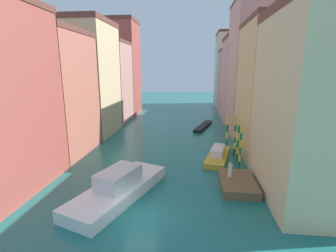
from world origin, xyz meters
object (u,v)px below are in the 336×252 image
object	(u,v)px
waterfront_dock	(238,183)
gondola_black	(203,126)
person_on_dock	(230,170)
mooring_pole_2	(235,136)
mooring_pole_0	(240,146)
motorboat_0	(218,155)
mooring_pole_1	(238,142)
mooring_pole_3	(227,130)
vaporetto_white	(119,187)

from	to	relation	value
waterfront_dock	gondola_black	size ratio (longest dim) A/B	0.54
person_on_dock	mooring_pole_2	xyz separation A→B (m)	(1.65, 8.46, 1.06)
waterfront_dock	gondola_black	world-z (taller)	waterfront_dock
person_on_dock	gondola_black	distance (m)	23.08
mooring_pole_0	motorboat_0	size ratio (longest dim) A/B	0.67
gondola_black	motorboat_0	xyz separation A→B (m)	(1.22, -16.33, 0.27)
mooring_pole_2	gondola_black	distance (m)	15.09
mooring_pole_2	motorboat_0	xyz separation A→B (m)	(-2.18, -1.80, -1.98)
mooring_pole_1	person_on_dock	bearing A→B (deg)	-105.02
waterfront_dock	mooring_pole_2	xyz separation A→B (m)	(1.00, 9.00, 2.12)
motorboat_0	mooring_pole_3	bearing A→B (deg)	72.73
mooring_pole_1	mooring_pole_3	distance (m)	5.95
waterfront_dock	vaporetto_white	bearing A→B (deg)	-165.08
vaporetto_white	mooring_pole_2	bearing A→B (deg)	45.99
waterfront_dock	vaporetto_white	size ratio (longest dim) A/B	0.45
person_on_dock	mooring_pole_3	distance (m)	12.27
motorboat_0	waterfront_dock	bearing A→B (deg)	-80.71
waterfront_dock	person_on_dock	size ratio (longest dim) A/B	3.38
mooring_pole_1	mooring_pole_0	bearing A→B (deg)	-93.53
vaporetto_white	gondola_black	world-z (taller)	vaporetto_white
mooring_pole_2	vaporetto_white	world-z (taller)	mooring_pole_2
person_on_dock	gondola_black	xyz separation A→B (m)	(-1.74, 22.99, -1.18)
mooring_pole_2	motorboat_0	bearing A→B (deg)	-140.41
mooring_pole_1	gondola_black	xyz separation A→B (m)	(-3.42, 16.74, -2.09)
waterfront_dock	motorboat_0	xyz separation A→B (m)	(-1.18, 7.20, 0.15)
gondola_black	person_on_dock	bearing A→B (deg)	-85.66
mooring_pole_3	mooring_pole_1	bearing A→B (deg)	-85.35
mooring_pole_2	motorboat_0	world-z (taller)	mooring_pole_2
mooring_pole_0	mooring_pole_2	size ratio (longest dim) A/B	1.04
person_on_dock	mooring_pole_1	bearing A→B (deg)	74.98
mooring_pole_3	gondola_black	xyz separation A→B (m)	(-2.94, 10.81, -2.03)
person_on_dock	motorboat_0	xyz separation A→B (m)	(-0.52, 6.65, -0.91)
mooring_pole_2	person_on_dock	bearing A→B (deg)	-101.07
mooring_pole_3	waterfront_dock	bearing A→B (deg)	-92.44
gondola_black	mooring_pole_2	bearing A→B (deg)	-76.84
waterfront_dock	mooring_pole_0	xyz separation A→B (m)	(0.88, 4.50, 2.22)
mooring_pole_2	mooring_pole_1	bearing A→B (deg)	-89.46
mooring_pole_1	mooring_pole_3	world-z (taller)	mooring_pole_1
mooring_pole_2	vaporetto_white	size ratio (longest dim) A/B	0.44
person_on_dock	vaporetto_white	world-z (taller)	vaporetto_white
mooring_pole_1	vaporetto_white	world-z (taller)	mooring_pole_1
mooring_pole_0	motorboat_0	distance (m)	3.98
waterfront_dock	gondola_black	bearing A→B (deg)	95.81
mooring_pole_0	motorboat_0	bearing A→B (deg)	127.39
vaporetto_white	motorboat_0	world-z (taller)	vaporetto_white
mooring_pole_0	person_on_dock	bearing A→B (deg)	-111.19
waterfront_dock	mooring_pole_3	xyz separation A→B (m)	(0.54, 12.72, 1.91)
mooring_pole_3	motorboat_0	size ratio (longest dim) A/B	0.59
mooring_pole_0	mooring_pole_2	xyz separation A→B (m)	(0.12, 4.50, -0.10)
person_on_dock	mooring_pole_0	distance (m)	4.40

